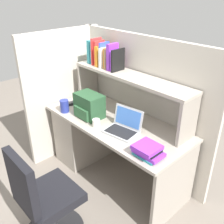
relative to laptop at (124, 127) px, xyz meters
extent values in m
plane|color=slate|center=(-0.20, 0.08, -0.78)|extent=(8.00, 8.00, 0.00)
cube|color=#AAA093|center=(-0.20, 0.08, -0.07)|extent=(1.60, 0.70, 0.03)
cube|color=#9D9388|center=(-0.75, 0.08, -0.43)|extent=(0.40, 0.64, 0.70)
cube|color=#9D9388|center=(0.58, 0.08, -0.43)|extent=(0.03, 0.64, 0.70)
cube|color=#BCB5A8|center=(-0.20, 0.46, -0.01)|extent=(1.84, 0.05, 1.55)
cube|color=#BCB5A8|center=(-1.05, 0.03, -0.01)|extent=(0.05, 1.06, 1.55)
cube|color=gray|center=(-0.90, 0.28, 0.16)|extent=(0.03, 0.28, 0.42)
cube|color=gray|center=(0.50, 0.28, 0.16)|extent=(0.03, 0.28, 0.42)
cube|color=#AAA093|center=(-0.20, 0.28, 0.38)|extent=(1.44, 0.28, 0.03)
cube|color=teal|center=(-0.80, 0.29, 0.53)|extent=(0.04, 0.13, 0.25)
cube|color=teal|center=(-0.75, 0.29, 0.53)|extent=(0.03, 0.14, 0.25)
cube|color=red|center=(-0.72, 0.28, 0.54)|extent=(0.02, 0.15, 0.29)
cube|color=red|center=(-0.68, 0.29, 0.53)|extent=(0.03, 0.14, 0.27)
cube|color=orange|center=(-0.64, 0.28, 0.51)|extent=(0.04, 0.16, 0.22)
cube|color=blue|center=(-0.60, 0.29, 0.53)|extent=(0.02, 0.14, 0.26)
cube|color=white|center=(-0.57, 0.28, 0.51)|extent=(0.03, 0.17, 0.21)
cube|color=orange|center=(-0.53, 0.29, 0.51)|extent=(0.03, 0.13, 0.22)
cube|color=olive|center=(-0.50, 0.29, 0.51)|extent=(0.03, 0.17, 0.21)
cube|color=purple|center=(-0.45, 0.28, 0.54)|extent=(0.04, 0.14, 0.27)
cube|color=purple|center=(-0.41, 0.29, 0.50)|extent=(0.04, 0.16, 0.21)
cube|color=black|center=(-0.37, 0.28, 0.51)|extent=(0.02, 0.18, 0.23)
cube|color=#B7BABF|center=(0.01, -0.04, -0.04)|extent=(0.34, 0.27, 0.02)
cube|color=black|center=(0.01, -0.05, -0.03)|extent=(0.30, 0.21, 0.00)
cube|color=#B7BABF|center=(-0.01, 0.07, 0.07)|extent=(0.31, 0.10, 0.20)
cube|color=#3F72CC|center=(-0.01, 0.07, 0.07)|extent=(0.28, 0.08, 0.16)
cube|color=#264C2D|center=(-0.47, -0.04, 0.08)|extent=(0.30, 0.20, 0.25)
cube|color=#2B5734|center=(-0.47, -0.15, 0.02)|extent=(0.22, 0.04, 0.11)
cube|color=#262628|center=(-0.83, -0.03, -0.03)|extent=(0.08, 0.11, 0.03)
cylinder|color=white|center=(-0.24, -0.14, -0.01)|extent=(0.08, 0.08, 0.08)
cylinder|color=navy|center=(-0.73, -0.18, 0.02)|extent=(0.10, 0.10, 0.14)
cube|color=teal|center=(0.41, -0.13, -0.04)|extent=(0.21, 0.17, 0.02)
cube|color=purple|center=(0.42, -0.13, -0.02)|extent=(0.25, 0.16, 0.03)
cube|color=black|center=(0.40, -0.13, 0.01)|extent=(0.20, 0.15, 0.02)
cube|color=purple|center=(0.40, -0.14, 0.03)|extent=(0.20, 0.20, 0.03)
cylinder|color=#262628|center=(-0.01, -0.83, -0.54)|extent=(0.05, 0.05, 0.41)
cube|color=black|center=(-0.01, -0.83, -0.33)|extent=(0.44, 0.44, 0.08)
cube|color=black|center=(-0.02, -1.03, -0.07)|extent=(0.40, 0.07, 0.44)
camera|label=1|loc=(1.47, -1.52, 1.24)|focal=41.21mm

